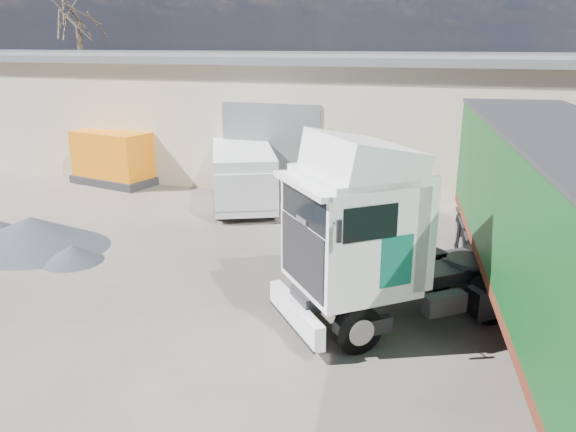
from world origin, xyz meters
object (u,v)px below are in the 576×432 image
(box_trailer, at_px, (562,217))
(bare_tree, at_px, (76,6))
(tractor_unit, at_px, (384,244))
(orange_skip, at_px, (117,160))
(panel_van, at_px, (243,177))

(box_trailer, bearing_deg, bare_tree, 135.83)
(tractor_unit, relative_size, orange_skip, 1.56)
(box_trailer, xyz_separation_m, orange_skip, (-16.17, 8.88, -1.62))
(bare_tree, height_order, panel_van, bare_tree)
(bare_tree, distance_m, tractor_unit, 29.80)
(bare_tree, distance_m, box_trailer, 32.05)
(box_trailer, relative_size, orange_skip, 3.29)
(tractor_unit, distance_m, box_trailer, 3.49)
(box_trailer, relative_size, panel_van, 2.33)
(bare_tree, xyz_separation_m, box_trailer, (25.20, -19.08, -5.33))
(panel_van, bearing_deg, orange_skip, 140.83)
(panel_van, distance_m, orange_skip, 6.76)
(orange_skip, bearing_deg, panel_van, -2.49)
(box_trailer, height_order, panel_van, box_trailer)
(bare_tree, relative_size, panel_van, 1.72)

